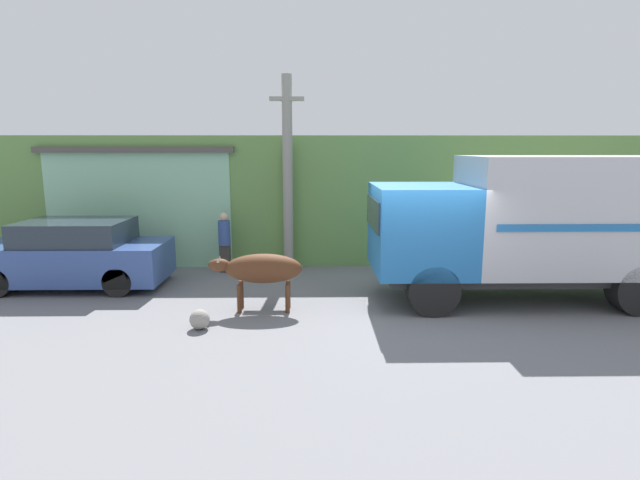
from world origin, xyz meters
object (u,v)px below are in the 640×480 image
(parked_suv, at_px, (74,255))
(utility_pole, at_px, (288,171))
(roadside_rock, at_px, (200,319))
(cargo_truck, at_px, (535,222))
(pedestrian_on_hill, at_px, (225,240))
(brown_cow, at_px, (261,269))

(parked_suv, relative_size, utility_pole, 0.84)
(roadside_rock, bearing_deg, cargo_truck, 13.57)
(parked_suv, height_order, utility_pole, utility_pole)
(pedestrian_on_hill, bearing_deg, roadside_rock, 98.79)
(brown_cow, relative_size, pedestrian_on_hill, 1.18)
(parked_suv, distance_m, roadside_rock, 4.64)
(cargo_truck, height_order, parked_suv, cargo_truck)
(parked_suv, height_order, pedestrian_on_hill, pedestrian_on_hill)
(brown_cow, relative_size, roadside_rock, 5.15)
(parked_suv, height_order, roadside_rock, parked_suv)
(brown_cow, height_order, utility_pole, utility_pole)
(utility_pole, bearing_deg, brown_cow, -96.16)
(utility_pole, bearing_deg, roadside_rock, -107.17)
(brown_cow, bearing_deg, utility_pole, 84.78)
(parked_suv, relative_size, pedestrian_on_hill, 2.70)
(roadside_rock, bearing_deg, pedestrian_on_hill, 93.38)
(parked_suv, relative_size, roadside_rock, 11.77)
(utility_pole, bearing_deg, pedestrian_on_hill, -167.91)
(brown_cow, distance_m, pedestrian_on_hill, 3.44)
(brown_cow, height_order, roadside_rock, brown_cow)
(brown_cow, height_order, pedestrian_on_hill, pedestrian_on_hill)
(roadside_rock, bearing_deg, brown_cow, 45.40)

